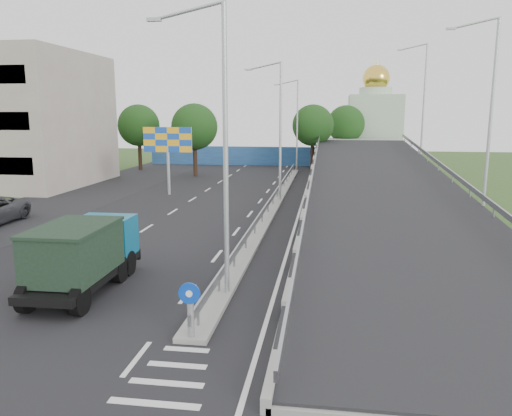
% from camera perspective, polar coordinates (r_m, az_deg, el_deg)
% --- Properties ---
extents(ground, '(160.00, 160.00, 0.00)m').
position_cam_1_polar(ground, '(13.37, -10.05, -19.01)').
color(ground, '#2D4C1E').
rests_on(ground, ground).
extents(road_surface, '(26.00, 90.00, 0.04)m').
position_cam_1_polar(road_surface, '(32.40, -4.11, -0.99)').
color(road_surface, black).
rests_on(road_surface, ground).
extents(parking_strip, '(8.00, 90.00, 0.05)m').
position_cam_1_polar(parking_strip, '(37.36, -23.99, -0.33)').
color(parking_strip, black).
rests_on(parking_strip, ground).
extents(median, '(1.00, 44.00, 0.20)m').
position_cam_1_polar(median, '(35.78, 1.95, 0.32)').
color(median, gray).
rests_on(median, ground).
extents(overpass_ramp, '(10.00, 50.00, 3.50)m').
position_cam_1_polar(overpass_ramp, '(35.50, 14.10, 2.61)').
color(overpass_ramp, gray).
rests_on(overpass_ramp, ground).
extents(median_guardrail, '(0.09, 44.00, 0.71)m').
position_cam_1_polar(median_guardrail, '(35.67, 1.95, 1.34)').
color(median_guardrail, gray).
rests_on(median_guardrail, median).
extents(sign_bollard, '(0.64, 0.23, 1.67)m').
position_cam_1_polar(sign_bollard, '(14.78, -7.52, -11.46)').
color(sign_bollard, black).
rests_on(sign_bollard, median).
extents(lamp_post_near, '(2.74, 0.18, 10.08)m').
position_cam_1_polar(lamp_post_near, '(17.39, -4.14, 8.13)').
color(lamp_post_near, '#B2B5B7').
rests_on(lamp_post_near, median).
extents(lamp_post_mid, '(2.74, 0.18, 10.08)m').
position_cam_1_polar(lamp_post_mid, '(37.17, 2.52, 9.56)').
color(lamp_post_mid, '#B2B5B7').
rests_on(lamp_post_mid, median).
extents(lamp_post_far, '(2.74, 0.18, 10.08)m').
position_cam_1_polar(lamp_post_far, '(57.10, 4.55, 9.97)').
color(lamp_post_far, '#B2B5B7').
rests_on(lamp_post_far, median).
extents(blue_wall, '(30.00, 0.50, 2.40)m').
position_cam_1_polar(blue_wall, '(63.69, 1.13, 5.93)').
color(blue_wall, navy).
rests_on(blue_wall, ground).
extents(church, '(7.00, 7.00, 13.80)m').
position_cam_1_polar(church, '(71.26, 13.37, 9.48)').
color(church, '#B2CCAD').
rests_on(church, ground).
extents(billboard, '(4.00, 0.24, 5.50)m').
position_cam_1_polar(billboard, '(41.10, -10.06, 7.26)').
color(billboard, '#B2B5B7').
rests_on(billboard, ground).
extents(tree_left_mid, '(4.80, 4.80, 7.60)m').
position_cam_1_polar(tree_left_mid, '(52.83, -7.05, 9.17)').
color(tree_left_mid, black).
rests_on(tree_left_mid, ground).
extents(tree_median_far, '(4.80, 4.80, 7.60)m').
position_cam_1_polar(tree_median_far, '(59.02, 6.53, 9.35)').
color(tree_median_far, black).
rests_on(tree_median_far, ground).
extents(tree_left_far, '(4.80, 4.80, 7.60)m').
position_cam_1_polar(tree_left_far, '(60.09, -13.26, 9.16)').
color(tree_left_far, black).
rests_on(tree_left_far, ground).
extents(tree_ramp_far, '(4.80, 4.80, 7.60)m').
position_cam_1_polar(tree_ramp_far, '(66.03, 10.24, 9.40)').
color(tree_ramp_far, black).
rests_on(tree_ramp_far, ground).
extents(dump_truck, '(2.42, 6.07, 2.66)m').
position_cam_1_polar(dump_truck, '(19.85, -19.06, -4.80)').
color(dump_truck, black).
rests_on(dump_truck, ground).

